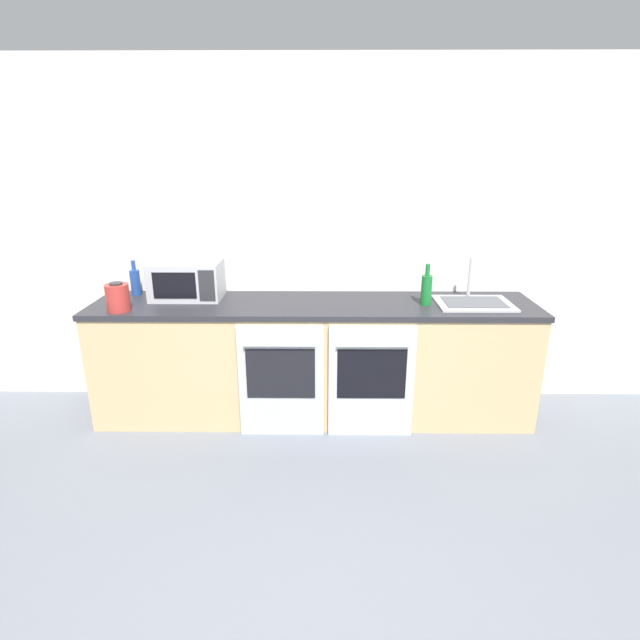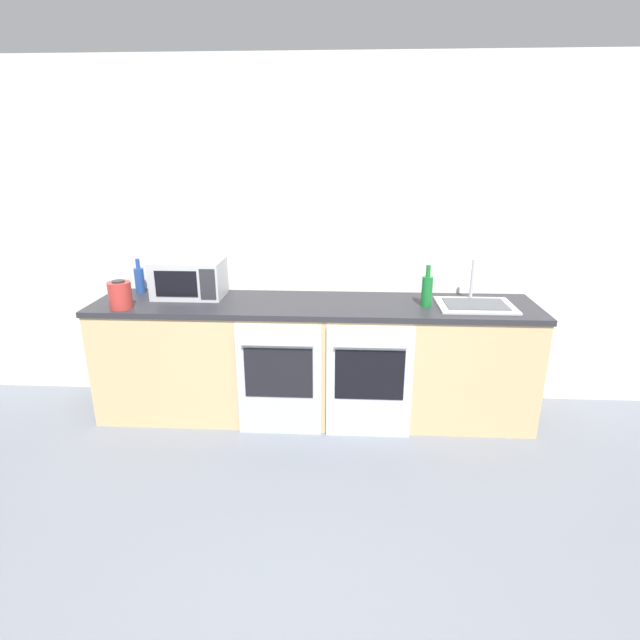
% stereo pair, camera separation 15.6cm
% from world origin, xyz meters
% --- Properties ---
extents(wall_back, '(10.00, 0.06, 2.60)m').
position_xyz_m(wall_back, '(0.00, 2.52, 1.30)').
color(wall_back, silver).
rests_on(wall_back, ground_plane).
extents(counter_back, '(3.24, 0.66, 0.89)m').
position_xyz_m(counter_back, '(0.00, 2.17, 0.45)').
color(counter_back, tan).
rests_on(counter_back, ground_plane).
extents(oven_left, '(0.60, 0.06, 0.83)m').
position_xyz_m(oven_left, '(-0.22, 1.83, 0.42)').
color(oven_left, '#B7BABF').
rests_on(oven_left, ground_plane).
extents(oven_right, '(0.60, 0.06, 0.83)m').
position_xyz_m(oven_right, '(0.41, 1.83, 0.42)').
color(oven_right, silver).
rests_on(oven_right, ground_plane).
extents(microwave, '(0.52, 0.33, 0.28)m').
position_xyz_m(microwave, '(-0.95, 2.28, 1.03)').
color(microwave, '#B7BABF').
rests_on(microwave, counter_back).
extents(bottle_green, '(0.08, 0.08, 0.30)m').
position_xyz_m(bottle_green, '(0.81, 2.13, 1.01)').
color(bottle_green, '#19722D').
rests_on(bottle_green, counter_back).
extents(bottle_blue, '(0.07, 0.07, 0.27)m').
position_xyz_m(bottle_blue, '(-1.37, 2.37, 1.00)').
color(bottle_blue, '#234793').
rests_on(bottle_blue, counter_back).
extents(kettle, '(0.16, 0.16, 0.20)m').
position_xyz_m(kettle, '(-1.35, 1.96, 0.99)').
color(kettle, '#B2332D').
rests_on(kettle, counter_back).
extents(sink, '(0.53, 0.40, 0.31)m').
position_xyz_m(sink, '(1.16, 2.14, 0.91)').
color(sink, '#B7BABF').
rests_on(sink, counter_back).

